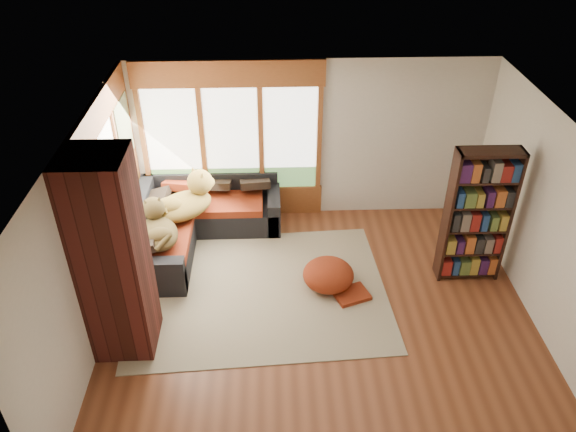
# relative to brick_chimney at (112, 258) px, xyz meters

# --- Properties ---
(floor) EXTENTS (5.50, 5.50, 0.00)m
(floor) POSITION_rel_brick_chimney_xyz_m (2.40, 0.35, -1.30)
(floor) COLOR brown
(floor) RESTS_ON ground
(ceiling) EXTENTS (5.50, 5.50, 0.00)m
(ceiling) POSITION_rel_brick_chimney_xyz_m (2.40, 0.35, 1.30)
(ceiling) COLOR white
(wall_back) EXTENTS (5.50, 0.04, 2.60)m
(wall_back) POSITION_rel_brick_chimney_xyz_m (2.40, 2.85, 0.00)
(wall_back) COLOR silver
(wall_back) RESTS_ON ground
(wall_front) EXTENTS (5.50, 0.04, 2.60)m
(wall_front) POSITION_rel_brick_chimney_xyz_m (2.40, -2.15, 0.00)
(wall_front) COLOR silver
(wall_front) RESTS_ON ground
(wall_left) EXTENTS (0.04, 5.00, 2.60)m
(wall_left) POSITION_rel_brick_chimney_xyz_m (-0.35, 0.35, 0.00)
(wall_left) COLOR silver
(wall_left) RESTS_ON ground
(wall_right) EXTENTS (0.04, 5.00, 2.60)m
(wall_right) POSITION_rel_brick_chimney_xyz_m (5.15, 0.35, 0.00)
(wall_right) COLOR silver
(wall_right) RESTS_ON ground
(windows_back) EXTENTS (2.82, 0.10, 1.90)m
(windows_back) POSITION_rel_brick_chimney_xyz_m (1.20, 2.82, 0.05)
(windows_back) COLOR brown
(windows_back) RESTS_ON wall_back
(windows_left) EXTENTS (0.10, 2.62, 1.90)m
(windows_left) POSITION_rel_brick_chimney_xyz_m (-0.32, 1.55, 0.05)
(windows_left) COLOR brown
(windows_left) RESTS_ON wall_left
(roller_blind) EXTENTS (0.03, 0.72, 0.90)m
(roller_blind) POSITION_rel_brick_chimney_xyz_m (-0.29, 2.38, 0.45)
(roller_blind) COLOR gray
(roller_blind) RESTS_ON wall_left
(brick_chimney) EXTENTS (0.70, 0.70, 2.60)m
(brick_chimney) POSITION_rel_brick_chimney_xyz_m (0.00, 0.00, 0.00)
(brick_chimney) COLOR #471914
(brick_chimney) RESTS_ON ground
(sectional_sofa) EXTENTS (2.20, 2.20, 0.80)m
(sectional_sofa) POSITION_rel_brick_chimney_xyz_m (0.45, 2.05, -1.00)
(sectional_sofa) COLOR black
(sectional_sofa) RESTS_ON ground
(area_rug) EXTENTS (3.62, 2.85, 0.01)m
(area_rug) POSITION_rel_brick_chimney_xyz_m (1.60, 0.85, -1.29)
(area_rug) COLOR beige
(area_rug) RESTS_ON ground
(bookshelf) EXTENTS (0.85, 0.28, 1.99)m
(bookshelf) POSITION_rel_brick_chimney_xyz_m (4.54, 1.12, -0.30)
(bookshelf) COLOR black
(bookshelf) RESTS_ON ground
(pouf) EXTENTS (0.73, 0.73, 0.38)m
(pouf) POSITION_rel_brick_chimney_xyz_m (2.56, 0.95, -1.10)
(pouf) COLOR maroon
(pouf) RESTS_ON area_rug
(dog_tan) EXTENTS (1.12, 1.09, 0.55)m
(dog_tan) POSITION_rel_brick_chimney_xyz_m (0.54, 2.06, -0.49)
(dog_tan) COLOR olive
(dog_tan) RESTS_ON sectional_sofa
(dog_brindle) EXTENTS (0.74, 0.94, 0.47)m
(dog_brindle) POSITION_rel_brick_chimney_xyz_m (0.20, 1.43, -0.53)
(dog_brindle) COLOR #342713
(dog_brindle) RESTS_ON sectional_sofa
(throw_pillows) EXTENTS (1.98, 1.68, 0.45)m
(throw_pillows) POSITION_rel_brick_chimney_xyz_m (0.48, 2.20, -0.52)
(throw_pillows) COLOR black
(throw_pillows) RESTS_ON sectional_sofa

